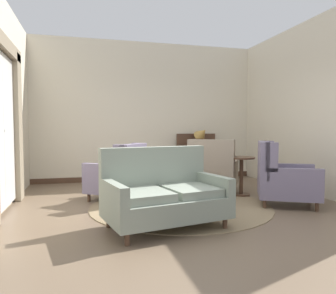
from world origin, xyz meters
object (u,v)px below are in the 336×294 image
settee (164,195)px  gramophone (201,135)px  coffee_table (193,183)px  side_table (241,173)px  sideboard (198,159)px  armchair_near_sideboard (213,171)px  armchair_foreground_right (120,176)px  porcelain_vase (197,169)px  armchair_far_left (282,179)px

settee → gramophone: gramophone is taller
coffee_table → settee: size_ratio=0.48×
side_table → sideboard: 2.03m
coffee_table → armchair_near_sideboard: size_ratio=0.62×
coffee_table → sideboard: 2.65m
coffee_table → settee: bearing=-125.9°
gramophone → armchair_foreground_right: bearing=-141.2°
porcelain_vase → side_table: 1.15m
settee → armchair_foreground_right: bearing=91.0°
porcelain_vase → sideboard: 2.67m
coffee_table → sideboard: bearing=68.1°
gramophone → armchair_far_left: bearing=-82.8°
settee → armchair_foreground_right: (-0.38, 1.67, 0.02)m
armchair_near_sideboard → sideboard: size_ratio=1.11×
sideboard → armchair_foreground_right: bearing=-139.3°
armchair_far_left → sideboard: sideboard is taller
settee → armchair_near_sideboard: bearing=40.5°
armchair_near_sideboard → sideboard: 1.64m
armchair_near_sideboard → coffee_table: bearing=82.3°
settee → sideboard: 3.89m
settee → sideboard: size_ratio=1.45×
coffee_table → settee: (-0.74, -1.03, 0.05)m
porcelain_vase → armchair_foreground_right: (-1.17, 0.69, -0.16)m
porcelain_vase → gramophone: bearing=67.9°
coffee_table → gramophone: size_ratio=1.62×
armchair_foreground_right → armchair_far_left: (2.50, -1.05, 0.01)m
armchair_far_left → gramophone: bearing=34.7°
armchair_near_sideboard → settee: bearing=84.5°
porcelain_vase → armchair_near_sideboard: (0.65, 0.88, -0.16)m
coffee_table → sideboard: size_ratio=0.69×
porcelain_vase → armchair_far_left: bearing=-15.0°
armchair_far_left → porcelain_vase: bearing=102.4°
armchair_near_sideboard → armchair_far_left: bearing=151.1°
side_table → armchair_foreground_right: bearing=174.4°
armchair_near_sideboard → sideboard: sideboard is taller
porcelain_vase → gramophone: gramophone is taller
gramophone → side_table: bearing=-88.4°
armchair_foreground_right → side_table: 2.22m
armchair_foreground_right → armchair_near_sideboard: bearing=131.7°
armchair_foreground_right → gramophone: (2.15, 1.73, 0.66)m
porcelain_vase → side_table: porcelain_vase is taller
porcelain_vase → gramophone: (0.98, 2.42, 0.50)m
armchair_near_sideboard → gramophone: gramophone is taller
settee → side_table: settee is taller
coffee_table → armchair_near_sideboard: 1.09m
armchair_foreground_right → side_table: armchair_foreground_right is taller
armchair_foreground_right → side_table: bearing=119.9°
coffee_table → armchair_near_sideboard: (0.70, 0.83, 0.08)m
armchair_near_sideboard → sideboard: bearing=-67.7°
armchair_far_left → side_table: bearing=47.1°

